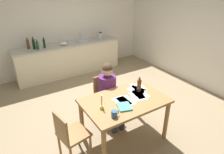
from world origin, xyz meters
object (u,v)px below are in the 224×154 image
at_px(chair_side_empty, 70,134).
at_px(wine_glass_by_kettle, 64,39).
at_px(bottle_vinegar, 34,44).
at_px(stovetop_kettle, 100,35).
at_px(sink_unit, 83,41).
at_px(mixing_bowl, 64,43).
at_px(bottle_sauce, 44,43).
at_px(dining_table, 124,106).
at_px(bottle_oil, 28,44).
at_px(person_seated, 109,91).
at_px(book_magazine, 124,107).
at_px(wine_bottle_on_table, 139,85).
at_px(coffee_mug, 114,114).
at_px(bottle_wine_red, 37,45).
at_px(chair_at_table, 105,96).
at_px(wine_glass_near_sink, 68,38).
at_px(candlestick, 102,105).

distance_m(chair_side_empty, wine_glass_by_kettle, 3.41).
height_order(bottle_vinegar, stovetop_kettle, bottle_vinegar).
height_order(sink_unit, mixing_bowl, sink_unit).
height_order(chair_side_empty, bottle_sauce, bottle_sauce).
xyz_separation_m(dining_table, bottle_oil, (-0.80, 3.18, 0.35)).
xyz_separation_m(dining_table, bottle_vinegar, (-0.68, 3.09, 0.36)).
bearing_deg(bottle_sauce, stovetop_kettle, 1.04).
xyz_separation_m(person_seated, book_magazine, (-0.16, -0.70, 0.12)).
distance_m(chair_side_empty, bottle_sauce, 3.10).
distance_m(wine_bottle_on_table, wine_glass_by_kettle, 3.16).
relative_size(coffee_mug, sink_unit, 0.34).
bearing_deg(person_seated, bottle_oil, 107.46).
bearing_deg(wine_bottle_on_table, stovetop_kettle, 73.08).
distance_m(dining_table, coffee_mug, 0.50).
distance_m(sink_unit, mixing_bowl, 0.60).
xyz_separation_m(book_magazine, bottle_wine_red, (-0.48, 3.18, 0.21)).
relative_size(chair_at_table, bottle_oil, 2.95).
bearing_deg(bottle_oil, coffee_mug, -82.96).
height_order(coffee_mug, wine_glass_by_kettle, wine_glass_by_kettle).
bearing_deg(sink_unit, wine_glass_near_sink, 159.29).
xyz_separation_m(chair_side_empty, book_magazine, (0.79, -0.23, 0.33)).
height_order(chair_side_empty, wine_glass_by_kettle, wine_glass_by_kettle).
bearing_deg(coffee_mug, bottle_vinegar, 95.14).
bearing_deg(dining_table, stovetop_kettle, 67.61).
bearing_deg(candlestick, wine_glass_by_kettle, 79.50).
xyz_separation_m(wine_bottle_on_table, bottle_wine_red, (-0.97, 2.92, 0.11)).
bearing_deg(wine_bottle_on_table, bottle_vinegar, 109.15).
bearing_deg(wine_glass_by_kettle, bottle_wine_red, -163.69).
bearing_deg(mixing_bowl, dining_table, -91.66).
bearing_deg(mixing_bowl, bottle_oil, 170.67).
bearing_deg(mixing_bowl, coffee_mug, -97.93).
distance_m(person_seated, bottle_vinegar, 2.69).
bearing_deg(sink_unit, wine_bottle_on_table, -96.06).
bearing_deg(bottle_vinegar, wine_bottle_on_table, -70.85).
relative_size(candlestick, wine_glass_near_sink, 1.54).
relative_size(chair_at_table, wine_bottle_on_table, 3.41).
distance_m(person_seated, coffee_mug, 0.92).
distance_m(wine_bottle_on_table, bottle_vinegar, 3.18).
height_order(bottle_vinegar, mixing_bowl, bottle_vinegar).
height_order(bottle_vinegar, wine_glass_by_kettle, bottle_vinegar).
bearing_deg(chair_side_empty, mixing_bowl, 71.30).
xyz_separation_m(mixing_bowl, wine_glass_by_kettle, (0.09, 0.21, 0.06)).
relative_size(chair_side_empty, mixing_bowl, 4.25).
relative_size(dining_table, person_seated, 1.10).
height_order(chair_side_empty, stovetop_kettle, stovetop_kettle).
relative_size(mixing_bowl, wine_glass_near_sink, 1.31).
distance_m(candlestick, book_magazine, 0.34).
distance_m(mixing_bowl, wine_glass_by_kettle, 0.24).
height_order(candlestick, wine_glass_by_kettle, wine_glass_by_kettle).
height_order(sink_unit, bottle_oil, bottle_oil).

